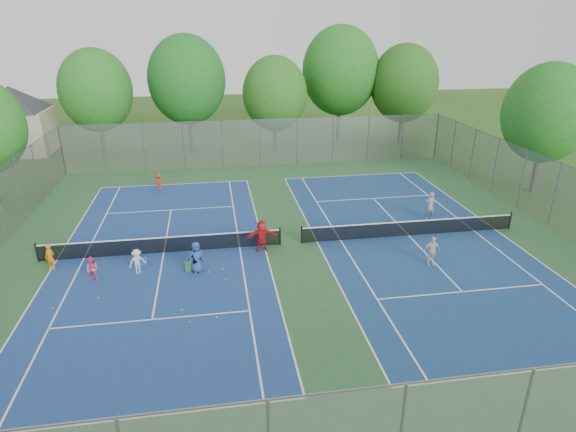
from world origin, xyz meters
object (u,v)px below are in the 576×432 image
at_px(ball_crate, 143,261).
at_px(instructor, 430,206).
at_px(net_right, 409,229).
at_px(net_left, 163,245).
at_px(ball_hopper, 187,267).

relative_size(ball_crate, instructor, 0.21).
height_order(net_right, instructor, instructor).
xyz_separation_m(net_left, net_right, (14.00, 0.00, 0.00)).
bearing_deg(ball_hopper, instructor, 17.03).
bearing_deg(net_left, instructor, 7.79).
height_order(ball_hopper, instructor, instructor).
xyz_separation_m(ball_crate, instructor, (17.17, 3.42, 0.74)).
bearing_deg(net_right, net_left, 180.00).
distance_m(net_left, ball_hopper, 2.71).
relative_size(net_left, ball_crate, 33.64).
relative_size(net_right, ball_hopper, 26.28).
xyz_separation_m(net_left, instructor, (16.24, 2.22, 0.45)).
relative_size(net_left, instructor, 7.15).
height_order(net_left, instructor, instructor).
distance_m(net_left, net_right, 14.00).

